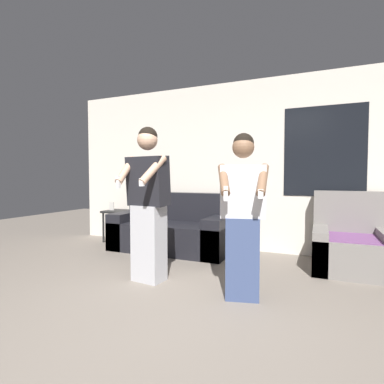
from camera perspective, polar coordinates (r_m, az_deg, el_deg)
The scene contains 7 objects.
ground_plane at distance 2.36m, azimuth -10.28°, elevation -26.97°, with size 14.00×14.00×0.00m, color slate.
wall_back at distance 4.89m, azimuth 9.94°, elevation 4.88°, with size 6.28×0.07×2.70m.
couch at distance 4.89m, azimuth -3.71°, elevation -7.33°, with size 1.90×0.88×0.91m.
armchair at distance 4.35m, azimuth 28.19°, elevation -9.01°, with size 0.92×0.93×0.99m.
side_table at distance 5.68m, azimuth -14.13°, elevation -4.38°, with size 0.41×0.44×0.72m.
person_left at distance 3.40m, azimuth -8.37°, elevation -2.19°, with size 0.52×0.51×1.73m.
person_right at distance 2.92m, azimuth 9.63°, elevation -4.55°, with size 0.50×0.53×1.59m.
Camera 1 is at (1.14, -1.71, 1.17)m, focal length 28.00 mm.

